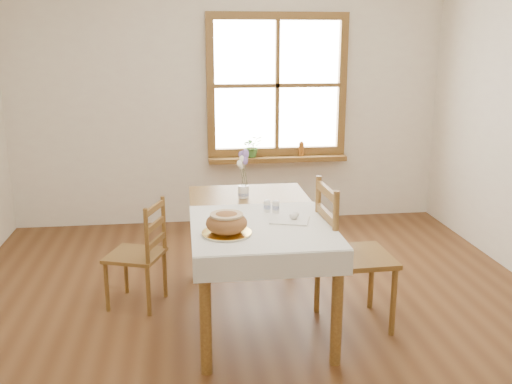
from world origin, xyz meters
TOP-DOWN VIEW (x-y plane):
  - ground at (0.00, 0.00)m, footprint 5.00×5.00m
  - room_walls at (0.00, 0.00)m, footprint 4.60×5.10m
  - window at (0.50, 2.47)m, footprint 1.46×0.08m
  - window_sill at (0.50, 2.40)m, footprint 1.46×0.20m
  - dining_table at (0.00, 0.30)m, footprint 0.90×1.60m
  - table_linen at (0.00, -0.00)m, footprint 0.91×0.99m
  - chair_left at (-0.86, 0.54)m, footprint 0.49×0.48m
  - chair_right at (0.65, 0.05)m, footprint 0.51×0.49m
  - bread_plate at (-0.24, -0.15)m, footprint 0.34×0.34m
  - bread_loaf at (-0.24, -0.15)m, footprint 0.25×0.25m
  - egg_napkin at (0.19, 0.07)m, footprint 0.29×0.27m
  - eggs at (0.19, 0.07)m, footprint 0.23×0.22m
  - salt_shaker at (0.13, 0.25)m, footprint 0.06×0.06m
  - pepper_shaker at (0.08, 0.28)m, footprint 0.05×0.05m
  - flower_vase at (-0.05, 0.68)m, footprint 0.10×0.10m
  - lavender_bouquet at (-0.05, 0.68)m, footprint 0.14×0.14m
  - potted_plant at (0.23, 2.40)m, footprint 0.25×0.26m
  - amber_bottle at (0.76, 2.40)m, footprint 0.06×0.06m

SIDE VIEW (x-z plane):
  - ground at x=0.00m, z-range 0.00..0.00m
  - chair_left at x=-0.86m, z-range 0.00..0.80m
  - chair_right at x=0.65m, z-range 0.00..1.01m
  - dining_table at x=0.00m, z-range 0.29..1.04m
  - window_sill at x=0.50m, z-range 0.66..0.71m
  - table_linen at x=0.00m, z-range 0.75..0.76m
  - egg_napkin at x=0.19m, z-range 0.76..0.77m
  - bread_plate at x=-0.24m, z-range 0.76..0.78m
  - eggs at x=0.19m, z-range 0.77..0.81m
  - amber_bottle at x=0.76m, z-range 0.71..0.87m
  - flower_vase at x=-0.05m, z-range 0.75..0.84m
  - potted_plant at x=0.23m, z-range 0.71..0.89m
  - pepper_shaker at x=0.08m, z-range 0.76..0.85m
  - salt_shaker at x=0.13m, z-range 0.76..0.85m
  - bread_loaf at x=-0.24m, z-range 0.78..0.92m
  - lavender_bouquet at x=-0.05m, z-range 0.84..1.11m
  - window at x=0.50m, z-range 0.72..2.18m
  - room_walls at x=0.00m, z-range 0.38..3.03m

